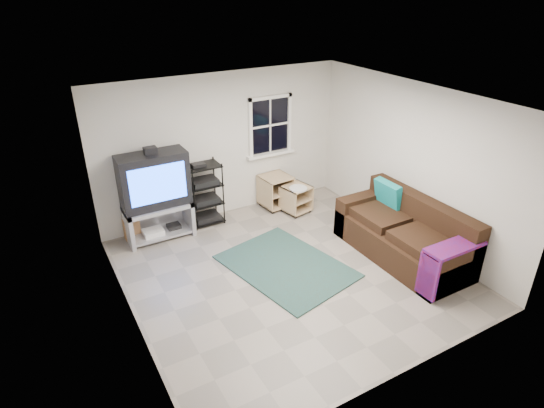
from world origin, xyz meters
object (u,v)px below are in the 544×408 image
tv_unit (155,189)px  av_rack (205,197)px  side_table_right (295,197)px  sofa (405,236)px  side_table_left (274,190)px

tv_unit → av_rack: size_ratio=1.40×
side_table_right → sofa: size_ratio=0.25×
tv_unit → side_table_right: tv_unit is taller
av_rack → side_table_left: av_rack is taller
av_rack → side_table_right: size_ratio=2.08×
av_rack → side_table_left: bearing=-0.6°
side_table_left → side_table_right: side_table_left is taller
tv_unit → av_rack: bearing=4.3°
side_table_left → sofa: 2.71m
av_rack → sofa: av_rack is taller
side_table_left → side_table_right: bearing=-61.4°
av_rack → side_table_right: 1.69m
side_table_right → sofa: bearing=-72.4°
tv_unit → side_table_right: (2.51, -0.35, -0.58)m
av_rack → side_table_left: size_ratio=1.83×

